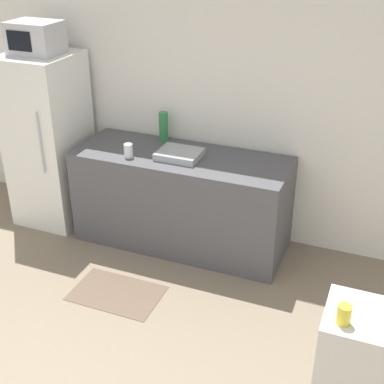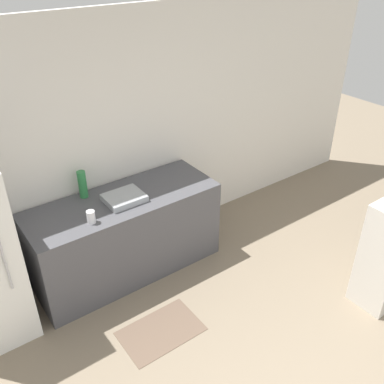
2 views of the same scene
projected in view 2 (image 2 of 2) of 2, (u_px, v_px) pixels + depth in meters
wall_back at (87, 150)px, 4.22m from camera, size 8.00×0.06×2.60m
counter at (126, 235)px, 4.44m from camera, size 1.94×0.72×0.89m
sink_basin at (124, 198)px, 4.17m from camera, size 0.37×0.31×0.06m
bottle_tall at (82, 184)px, 4.18m from camera, size 0.08×0.08×0.28m
bottle_short at (91, 217)px, 3.83m from camera, size 0.08×0.08×0.12m
kitchen_rug at (161, 331)px, 3.92m from camera, size 0.74×0.47×0.01m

